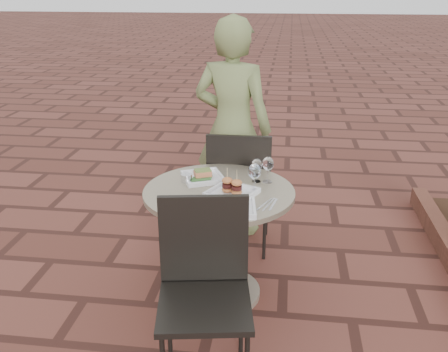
# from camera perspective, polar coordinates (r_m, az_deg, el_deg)

# --- Properties ---
(ground) EXTENTS (60.00, 60.00, 0.00)m
(ground) POSITION_cam_1_polar(r_m,az_deg,el_deg) (3.18, -1.16, -15.02)
(ground) COLOR #592B23
(ground) RESTS_ON ground
(cafe_table) EXTENTS (0.90, 0.90, 0.73)m
(cafe_table) POSITION_cam_1_polar(r_m,az_deg,el_deg) (3.06, -0.56, -5.84)
(cafe_table) COLOR gray
(cafe_table) RESTS_ON ground
(chair_far) EXTENTS (0.44, 0.44, 0.93)m
(chair_far) POSITION_cam_1_polar(r_m,az_deg,el_deg) (3.54, 1.80, -0.78)
(chair_far) COLOR black
(chair_far) RESTS_ON ground
(chair_near) EXTENTS (0.51, 0.51, 0.93)m
(chair_near) POSITION_cam_1_polar(r_m,az_deg,el_deg) (2.47, -2.27, -11.39)
(chair_near) COLOR black
(chair_near) RESTS_ON ground
(diner) EXTENTS (0.69, 0.53, 1.67)m
(diner) POSITION_cam_1_polar(r_m,az_deg,el_deg) (3.81, 0.99, 5.43)
(diner) COLOR #616D3B
(diner) RESTS_ON ground
(plate_salmon) EXTENTS (0.31, 0.31, 0.07)m
(plate_salmon) POSITION_cam_1_polar(r_m,az_deg,el_deg) (3.11, -2.44, -0.06)
(plate_salmon) COLOR white
(plate_salmon) RESTS_ON cafe_table
(plate_sliders) EXTENTS (0.33, 0.33, 0.16)m
(plate_sliders) POSITION_cam_1_polar(r_m,az_deg,el_deg) (2.88, 0.91, -1.64)
(plate_sliders) COLOR white
(plate_sliders) RESTS_ON cafe_table
(plate_tuna) EXTENTS (0.27, 0.27, 0.03)m
(plate_tuna) POSITION_cam_1_polar(r_m,az_deg,el_deg) (2.69, 0.99, -3.64)
(plate_tuna) COLOR white
(plate_tuna) RESTS_ON cafe_table
(wine_glass_right) EXTENTS (0.08, 0.08, 0.18)m
(wine_glass_right) POSITION_cam_1_polar(r_m,az_deg,el_deg) (2.88, 3.51, 0.44)
(wine_glass_right) COLOR white
(wine_glass_right) RESTS_ON cafe_table
(wine_glass_mid) EXTENTS (0.06, 0.06, 0.15)m
(wine_glass_mid) POSITION_cam_1_polar(r_m,az_deg,el_deg) (3.05, 3.76, 1.20)
(wine_glass_mid) COLOR white
(wine_glass_mid) RESTS_ON cafe_table
(wine_glass_far) EXTENTS (0.07, 0.07, 0.16)m
(wine_glass_far) POSITION_cam_1_polar(r_m,az_deg,el_deg) (3.04, 5.05, 1.33)
(wine_glass_far) COLOR white
(wine_glass_far) RESTS_ON cafe_table
(steel_ramekin) EXTENTS (0.07, 0.07, 0.05)m
(steel_ramekin) POSITION_cam_1_polar(r_m,az_deg,el_deg) (3.07, -4.28, -0.24)
(steel_ramekin) COLOR silver
(steel_ramekin) RESTS_ON cafe_table
(cutlery_set) EXTENTS (0.14, 0.21, 0.00)m
(cutlery_set) POSITION_cam_1_polar(r_m,az_deg,el_deg) (2.78, 5.15, -3.24)
(cutlery_set) COLOR silver
(cutlery_set) RESTS_ON cafe_table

